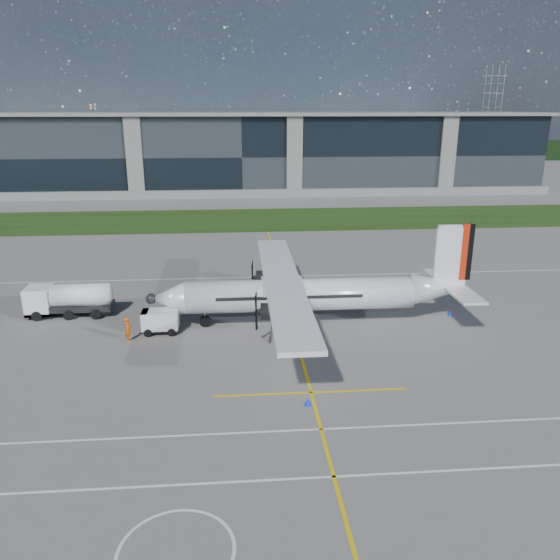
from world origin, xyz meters
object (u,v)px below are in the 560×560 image
safety_cone_tail (450,313)px  fuel_tanker_truck (63,300)px  turboprop_aircraft (312,276)px  ground_crew_person (128,328)px  safety_cone_portwing (308,401)px  pylon_east (491,112)px  safety_cone_stbdwing (272,273)px  baggage_tug (161,322)px  safety_cone_nose_stbd (163,320)px

safety_cone_tail → fuel_tanker_truck: bearing=175.3°
turboprop_aircraft → ground_crew_person: size_ratio=12.35×
safety_cone_portwing → safety_cone_tail: (13.70, 13.31, 0.00)m
pylon_east → safety_cone_portwing: bearing=-117.6°
safety_cone_stbdwing → safety_cone_portwing: bearing=-89.2°
safety_cone_stbdwing → safety_cone_tail: bearing=-41.5°
safety_cone_tail → baggage_tug: bearing=-176.1°
pylon_east → safety_cone_tail: bearing=-115.5°
pylon_east → safety_cone_stbdwing: (-82.77, -131.66, -14.75)m
fuel_tanker_truck → safety_cone_portwing: (18.48, -15.96, -1.11)m
pylon_east → baggage_tug: pylon_east is taller
safety_cone_stbdwing → safety_cone_nose_stbd: 15.61m
safety_cone_stbdwing → fuel_tanker_truck: bearing=-151.5°
fuel_tanker_truck → ground_crew_person: fuel_tanker_truck is taller
ground_crew_person → safety_cone_nose_stbd: bearing=-31.0°
safety_cone_stbdwing → baggage_tug: bearing=-124.3°
ground_crew_person → safety_cone_nose_stbd: ground_crew_person is taller
safety_cone_portwing → safety_cone_nose_stbd: bearing=126.6°
ground_crew_person → safety_cone_portwing: (12.15, -10.22, -0.83)m
ground_crew_person → safety_cone_portwing: bearing=-128.6°
pylon_east → safety_cone_nose_stbd: 171.68m
pylon_east → safety_cone_tail: pylon_east is taller
turboprop_aircraft → safety_cone_tail: size_ratio=53.15×
fuel_tanker_truck → safety_cone_portwing: bearing=-40.8°
turboprop_aircraft → safety_cone_stbdwing: (-2.31, 13.21, -3.74)m
pylon_east → safety_cone_portwing: 178.31m
turboprop_aircraft → ground_crew_person: (-14.08, -2.35, -2.91)m
safety_cone_portwing → ground_crew_person: bearing=139.9°
pylon_east → safety_cone_stbdwing: size_ratio=60.00×
baggage_tug → safety_cone_tail: (23.67, 1.61, -0.64)m
ground_crew_person → safety_cone_tail: bearing=-81.8°
fuel_tanker_truck → safety_cone_nose_stbd: size_ratio=14.54×
pylon_east → ground_crew_person: size_ratio=13.94×
safety_cone_nose_stbd → pylon_east: bearing=57.3°
ground_crew_person → safety_cone_stbdwing: 19.53m
baggage_tug → safety_cone_portwing: size_ratio=5.91×
ground_crew_person → safety_cone_portwing: size_ratio=4.30×
baggage_tug → pylon_east: bearing=57.6°
safety_cone_stbdwing → turboprop_aircraft: bearing=-80.1°
safety_cone_portwing → safety_cone_tail: 19.10m
ground_crew_person → safety_cone_portwing: 15.90m
ground_crew_person → safety_cone_tail: 26.05m
safety_cone_portwing → fuel_tanker_truck: bearing=139.2°
turboprop_aircraft → safety_cone_portwing: 13.25m
turboprop_aircraft → safety_cone_stbdwing: bearing=99.9°
baggage_tug → safety_cone_portwing: baggage_tug is taller
fuel_tanker_truck → safety_cone_nose_stbd: bearing=-16.1°
safety_cone_portwing → safety_cone_nose_stbd: 16.85m
turboprop_aircraft → fuel_tanker_truck: (-20.41, 3.39, -2.62)m
turboprop_aircraft → safety_cone_nose_stbd: bearing=175.4°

